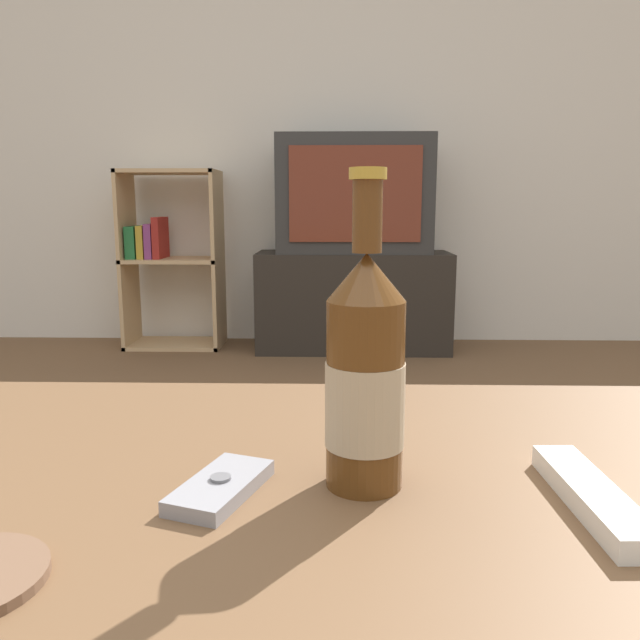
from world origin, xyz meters
The scene contains 8 objects.
back_wall centered at (0.00, 3.02, 1.30)m, with size 8.00×0.05×2.60m.
coffee_table centered at (0.00, 0.00, 0.43)m, with size 1.08×0.76×0.50m.
tv_stand centered at (0.16, 2.76, 0.26)m, with size 1.00×0.38×0.51m.
television centered at (0.16, 2.75, 0.81)m, with size 0.78×0.38×0.59m.
bookshelf centered at (-0.83, 2.81, 0.49)m, with size 0.51×0.30×0.94m.
beer_bottle centered at (0.09, 0.05, 0.60)m, with size 0.07×0.07×0.29m.
cell_phone centered at (-0.04, 0.03, 0.51)m, with size 0.09×0.12×0.02m.
remote_control centered at (0.28, 0.01, 0.51)m, with size 0.05×0.18×0.02m.
Camera 1 is at (0.06, -0.49, 0.75)m, focal length 35.00 mm.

